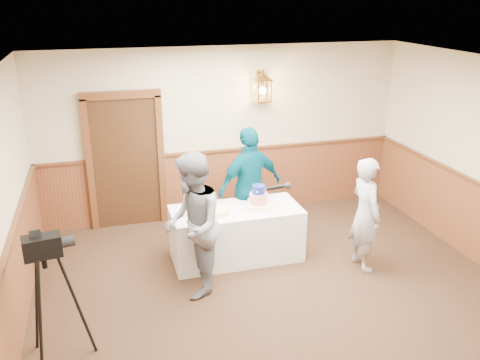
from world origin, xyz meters
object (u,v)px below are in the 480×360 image
at_px(assistant_p, 250,186).
at_px(tv_camera_rig, 51,308).
at_px(display_table, 236,233).
at_px(tiered_cake, 258,199).
at_px(baker, 365,214).
at_px(interviewer, 193,225).
at_px(sheet_cake_green, 191,211).
at_px(sheet_cake_yellow, 211,213).

relative_size(assistant_p, tv_camera_rig, 1.25).
height_order(display_table, tiered_cake, tiered_cake).
bearing_deg(baker, tiered_cake, 58.28).
distance_m(interviewer, baker, 2.33).
bearing_deg(display_table, tiered_cake, -3.73).
bearing_deg(tiered_cake, assistant_p, 87.65).
height_order(display_table, baker, baker).
distance_m(sheet_cake_green, assistant_p, 1.05).
bearing_deg(interviewer, tv_camera_rig, -50.23).
bearing_deg(tiered_cake, display_table, 176.27).
relative_size(display_table, sheet_cake_yellow, 4.65).
distance_m(sheet_cake_yellow, interviewer, 0.68).
xyz_separation_m(sheet_cake_green, baker, (2.22, -0.76, 0.01)).
bearing_deg(interviewer, baker, 99.05).
distance_m(interviewer, tv_camera_rig, 1.87).
bearing_deg(interviewer, sheet_cake_green, -178.73).
bearing_deg(sheet_cake_green, baker, -18.94).
height_order(display_table, sheet_cake_yellow, sheet_cake_yellow).
height_order(display_table, assistant_p, assistant_p).
bearing_deg(sheet_cake_yellow, baker, -16.76).
distance_m(interviewer, assistant_p, 1.56).
relative_size(tiered_cake, sheet_cake_yellow, 1.06).
distance_m(tiered_cake, baker, 1.46).
relative_size(tiered_cake, interviewer, 0.22).
distance_m(display_table, sheet_cake_green, 0.75).
bearing_deg(tv_camera_rig, sheet_cake_yellow, 28.03).
height_order(sheet_cake_yellow, sheet_cake_green, sheet_cake_yellow).
relative_size(display_table, assistant_p, 1.01).
bearing_deg(assistant_p, display_table, 36.00).
bearing_deg(assistant_p, sheet_cake_yellow, 21.46).
bearing_deg(sheet_cake_green, display_table, -3.57).
bearing_deg(baker, display_table, 62.71).
distance_m(display_table, sheet_cake_yellow, 0.58).
bearing_deg(sheet_cake_yellow, display_table, 18.11).
distance_m(assistant_p, tv_camera_rig, 3.38).
xyz_separation_m(tiered_cake, assistant_p, (0.02, 0.46, 0.01)).
bearing_deg(sheet_cake_green, assistant_p, 22.71).
distance_m(display_table, interviewer, 1.14).
xyz_separation_m(sheet_cake_yellow, interviewer, (-0.35, -0.56, 0.12)).
xyz_separation_m(display_table, tv_camera_rig, (-2.34, -1.61, 0.27)).
bearing_deg(interviewer, assistant_p, 146.38).
distance_m(baker, assistant_p, 1.72).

